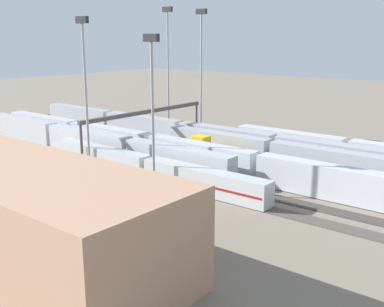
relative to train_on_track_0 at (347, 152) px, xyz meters
name	(u,v)px	position (x,y,z in m)	size (l,w,h in m)	color
ground_plane	(190,160)	(25.88, 15.00, -2.60)	(400.00, 400.00, 0.00)	#756B5B
track_bed_0	(233,146)	(25.88, 0.00, -2.54)	(140.00, 2.80, 0.12)	#3D3833
track_bed_1	(220,150)	(25.88, 5.00, -2.54)	(140.00, 2.80, 0.12)	#4C443D
track_bed_2	(205,155)	(25.88, 10.00, -2.54)	(140.00, 2.80, 0.12)	#4C443D
track_bed_3	(190,159)	(25.88, 15.00, -2.54)	(140.00, 2.80, 0.12)	#4C443D
track_bed_4	(174,164)	(25.88, 20.00, -2.54)	(140.00, 2.80, 0.12)	#4C443D
track_bed_5	(156,170)	(25.88, 25.00, -2.54)	(140.00, 2.80, 0.12)	#3D3833
track_bed_6	(136,176)	(25.88, 30.00, -2.54)	(140.00, 2.80, 0.12)	#4C443D
train_on_track_0	(347,152)	(0.00, 0.00, 0.00)	(47.20, 3.06, 5.00)	silver
train_on_track_5	(89,142)	(44.68, 25.00, 0.02)	(71.40, 3.00, 5.00)	#B7BABF
train_on_track_3	(212,153)	(20.54, 15.00, -0.44)	(10.00, 3.00, 5.00)	gold
train_on_track_4	(152,147)	(31.57, 20.00, 0.02)	(95.60, 3.00, 5.00)	silver
train_on_track_2	(270,154)	(10.70, 10.00, 0.00)	(47.20, 3.06, 5.00)	#A8AAB2
train_on_track_6	(148,168)	(22.94, 30.00, -0.58)	(47.20, 3.06, 3.80)	#B7BABF
train_on_track_1	(225,139)	(24.59, 5.00, 0.02)	(119.80, 3.00, 5.00)	#A8AAB2
light_mast_0	(201,58)	(37.59, -3.46, 16.22)	(2.80, 0.70, 29.95)	#9EA0A5
light_mast_1	(152,91)	(18.50, 33.21, 13.08)	(2.80, 0.70, 24.18)	#9EA0A5
light_mast_2	(168,56)	(47.18, -2.54, 16.63)	(2.80, 0.70, 30.70)	#9EA0A5
light_mast_3	(85,74)	(35.88, 32.06, 14.70)	(2.80, 0.70, 27.14)	#9EA0A5
signal_gantry	(146,115)	(37.87, 15.00, 5.06)	(0.70, 35.00, 8.80)	#4C4742
maintenance_shed	(31,217)	(10.93, 59.97, 2.67)	(36.93, 15.16, 10.54)	tan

